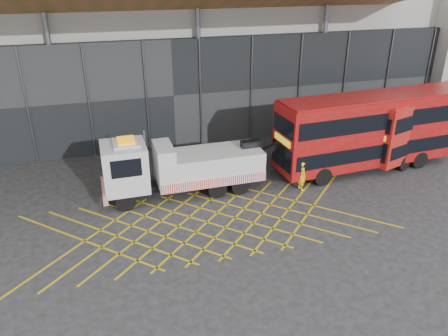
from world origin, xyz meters
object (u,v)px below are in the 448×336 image
object	(u,v)px
bus_towed	(367,129)
recovery_truck	(178,167)
worker	(302,175)
bus_second	(425,120)

from	to	relation	value
bus_towed	recovery_truck	bearing A→B (deg)	176.96
worker	bus_towed	bearing A→B (deg)	-78.08
bus_towed	worker	world-z (taller)	bus_towed
recovery_truck	bus_second	world-z (taller)	bus_second
recovery_truck	bus_towed	bearing A→B (deg)	0.02
recovery_truck	bus_second	size ratio (longest dim) A/B	0.96
recovery_truck	worker	size ratio (longest dim) A/B	5.88
bus_towed	worker	xyz separation A→B (m)	(-5.41, -1.72, -1.88)
bus_second	bus_towed	bearing A→B (deg)	173.50
recovery_truck	bus_towed	size ratio (longest dim) A/B	0.89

